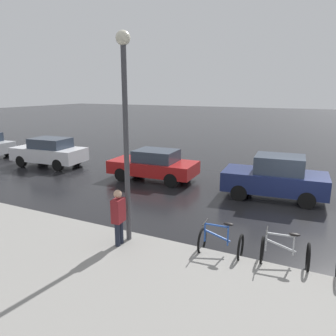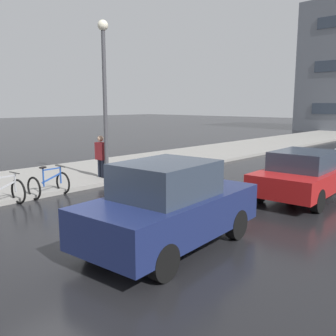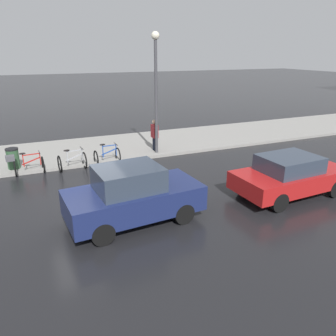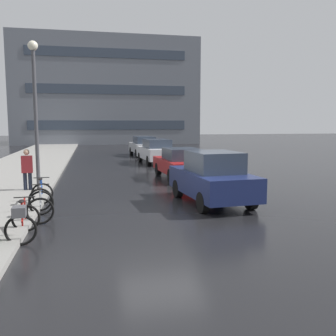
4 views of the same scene
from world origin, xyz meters
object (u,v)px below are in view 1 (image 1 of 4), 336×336
at_px(car_red, 154,165).
at_px(car_white, 49,152).
at_px(streetlamp, 125,117).
at_px(car_navy, 275,178).
at_px(bicycle_second, 285,253).
at_px(pedestrian, 118,216).
at_px(bicycle_third, 221,243).

relative_size(car_red, car_white, 0.99).
relative_size(car_white, streetlamp, 0.75).
bearing_deg(car_navy, streetlamp, 152.97).
height_order(bicycle_second, streetlamp, streetlamp).
height_order(car_red, pedestrian, pedestrian).
bearing_deg(bicycle_second, car_red, 49.94).
bearing_deg(bicycle_third, car_white, 64.11).
bearing_deg(car_red, pedestrian, -158.86).
xyz_separation_m(bicycle_second, streetlamp, (-0.59, 4.12, 3.18)).
bearing_deg(bicycle_second, car_white, 67.39).
distance_m(bicycle_third, car_white, 13.30).
bearing_deg(car_navy, car_white, 88.84).
height_order(car_white, streetlamp, streetlamp).
relative_size(bicycle_third, pedestrian, 0.66).
xyz_separation_m(bicycle_third, streetlamp, (-0.41, 2.56, 3.19)).
distance_m(bicycle_second, bicycle_third, 1.57).
height_order(car_navy, car_red, car_navy).
relative_size(bicycle_third, streetlamp, 0.20).
bearing_deg(car_white, car_red, -89.66).
bearing_deg(bicycle_second, pedestrian, 103.38).
height_order(car_red, streetlamp, streetlamp).
bearing_deg(streetlamp, car_red, 22.75).
xyz_separation_m(pedestrian, streetlamp, (0.40, -0.05, 2.63)).
distance_m(car_navy, pedestrian, 7.08).
height_order(car_red, car_white, car_white).
bearing_deg(streetlamp, car_white, 56.50).
bearing_deg(bicycle_third, car_red, 41.57).
relative_size(bicycle_third, car_red, 0.27).
relative_size(bicycle_second, car_white, 0.28).
bearing_deg(bicycle_second, car_navy, 11.29).
xyz_separation_m(bicycle_third, car_white, (5.81, 11.96, 0.42)).
distance_m(car_navy, car_white, 12.45).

